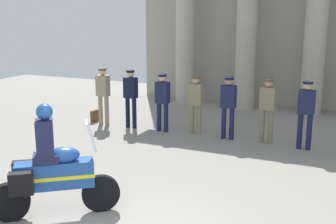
{
  "coord_description": "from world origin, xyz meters",
  "views": [
    {
      "loc": [
        3.0,
        -4.16,
        3.23
      ],
      "look_at": [
        -0.55,
        3.67,
        1.26
      ],
      "focal_mm": 45.0,
      "sensor_mm": 36.0,
      "label": 1
    }
  ],
  "objects_px": {
    "officer_in_row_1": "(131,94)",
    "officer_in_row_5": "(267,106)",
    "officer_in_row_3": "(196,100)",
    "officer_in_row_4": "(228,103)",
    "briefcase_on_ground": "(94,116)",
    "motorcycle_with_rider": "(50,171)",
    "officer_in_row_2": "(162,98)",
    "officer_in_row_0": "(103,92)",
    "officer_in_row_6": "(306,110)"
  },
  "relations": [
    {
      "from": "officer_in_row_1",
      "to": "officer_in_row_5",
      "type": "height_order",
      "value": "officer_in_row_1"
    },
    {
      "from": "officer_in_row_3",
      "to": "officer_in_row_4",
      "type": "xyz_separation_m",
      "value": [
        0.96,
        -0.12,
        0.03
      ]
    },
    {
      "from": "officer_in_row_4",
      "to": "briefcase_on_ground",
      "type": "height_order",
      "value": "officer_in_row_4"
    },
    {
      "from": "officer_in_row_3",
      "to": "motorcycle_with_rider",
      "type": "height_order",
      "value": "motorcycle_with_rider"
    },
    {
      "from": "officer_in_row_1",
      "to": "officer_in_row_2",
      "type": "distance_m",
      "value": 1.02
    },
    {
      "from": "officer_in_row_0",
      "to": "officer_in_row_5",
      "type": "xyz_separation_m",
      "value": [
        4.87,
        0.12,
        -0.02
      ]
    },
    {
      "from": "officer_in_row_6",
      "to": "motorcycle_with_rider",
      "type": "bearing_deg",
      "value": 62.61
    },
    {
      "from": "officer_in_row_0",
      "to": "officer_in_row_1",
      "type": "distance_m",
      "value": 0.93
    },
    {
      "from": "officer_in_row_4",
      "to": "officer_in_row_3",
      "type": "bearing_deg",
      "value": -2.82
    },
    {
      "from": "briefcase_on_ground",
      "to": "officer_in_row_2",
      "type": "bearing_deg",
      "value": -3.97
    },
    {
      "from": "officer_in_row_1",
      "to": "officer_in_row_2",
      "type": "bearing_deg",
      "value": -175.44
    },
    {
      "from": "officer_in_row_1",
      "to": "officer_in_row_3",
      "type": "height_order",
      "value": "officer_in_row_1"
    },
    {
      "from": "officer_in_row_0",
      "to": "briefcase_on_ground",
      "type": "height_order",
      "value": "officer_in_row_0"
    },
    {
      "from": "motorcycle_with_rider",
      "to": "briefcase_on_ground",
      "type": "height_order",
      "value": "motorcycle_with_rider"
    },
    {
      "from": "officer_in_row_1",
      "to": "motorcycle_with_rider",
      "type": "bearing_deg",
      "value": 110.14
    },
    {
      "from": "officer_in_row_6",
      "to": "motorcycle_with_rider",
      "type": "height_order",
      "value": "motorcycle_with_rider"
    },
    {
      "from": "officer_in_row_5",
      "to": "officer_in_row_4",
      "type": "bearing_deg",
      "value": 7.1
    },
    {
      "from": "officer_in_row_5",
      "to": "motorcycle_with_rider",
      "type": "relative_size",
      "value": 0.89
    },
    {
      "from": "officer_in_row_5",
      "to": "officer_in_row_6",
      "type": "bearing_deg",
      "value": 176.08
    },
    {
      "from": "officer_in_row_0",
      "to": "motorcycle_with_rider",
      "type": "xyz_separation_m",
      "value": [
        2.51,
        -5.45,
        -0.22
      ]
    },
    {
      "from": "officer_in_row_2",
      "to": "officer_in_row_3",
      "type": "bearing_deg",
      "value": -167.09
    },
    {
      "from": "officer_in_row_6",
      "to": "motorcycle_with_rider",
      "type": "relative_size",
      "value": 0.9
    },
    {
      "from": "officer_in_row_1",
      "to": "officer_in_row_3",
      "type": "bearing_deg",
      "value": -171.4
    },
    {
      "from": "officer_in_row_2",
      "to": "officer_in_row_5",
      "type": "xyz_separation_m",
      "value": [
        2.92,
        0.09,
        0.03
      ]
    },
    {
      "from": "officer_in_row_5",
      "to": "motorcycle_with_rider",
      "type": "bearing_deg",
      "value": 71.08
    },
    {
      "from": "officer_in_row_0",
      "to": "officer_in_row_6",
      "type": "bearing_deg",
      "value": -176.1
    },
    {
      "from": "officer_in_row_5",
      "to": "officer_in_row_6",
      "type": "relative_size",
      "value": 0.99
    },
    {
      "from": "officer_in_row_0",
      "to": "officer_in_row_1",
      "type": "bearing_deg",
      "value": -174.39
    },
    {
      "from": "officer_in_row_3",
      "to": "briefcase_on_ground",
      "type": "bearing_deg",
      "value": 3.66
    },
    {
      "from": "officer_in_row_3",
      "to": "officer_in_row_1",
      "type": "bearing_deg",
      "value": 8.6
    },
    {
      "from": "officer_in_row_1",
      "to": "officer_in_row_6",
      "type": "bearing_deg",
      "value": -176.42
    },
    {
      "from": "officer_in_row_3",
      "to": "officer_in_row_6",
      "type": "relative_size",
      "value": 0.96
    },
    {
      "from": "officer_in_row_5",
      "to": "officer_in_row_3",
      "type": "bearing_deg",
      "value": 2.25
    },
    {
      "from": "officer_in_row_5",
      "to": "briefcase_on_ground",
      "type": "distance_m",
      "value": 5.41
    },
    {
      "from": "officer_in_row_0",
      "to": "officer_in_row_1",
      "type": "relative_size",
      "value": 1.01
    },
    {
      "from": "officer_in_row_0",
      "to": "motorcycle_with_rider",
      "type": "relative_size",
      "value": 0.91
    },
    {
      "from": "officer_in_row_5",
      "to": "briefcase_on_ground",
      "type": "height_order",
      "value": "officer_in_row_5"
    },
    {
      "from": "officer_in_row_1",
      "to": "briefcase_on_ground",
      "type": "bearing_deg",
      "value": -3.18
    },
    {
      "from": "officer_in_row_2",
      "to": "motorcycle_with_rider",
      "type": "distance_m",
      "value": 5.51
    },
    {
      "from": "officer_in_row_3",
      "to": "motorcycle_with_rider",
      "type": "distance_m",
      "value": 5.65
    },
    {
      "from": "officer_in_row_6",
      "to": "officer_in_row_0",
      "type": "bearing_deg",
      "value": 3.9
    },
    {
      "from": "officer_in_row_0",
      "to": "motorcycle_with_rider",
      "type": "bearing_deg",
      "value": 118.78
    },
    {
      "from": "officer_in_row_4",
      "to": "officer_in_row_5",
      "type": "xyz_separation_m",
      "value": [
        1.01,
        0.05,
        0.01
      ]
    },
    {
      "from": "officer_in_row_4",
      "to": "officer_in_row_0",
      "type": "bearing_deg",
      "value": 5.02
    },
    {
      "from": "officer_in_row_1",
      "to": "officer_in_row_4",
      "type": "relative_size",
      "value": 1.02
    },
    {
      "from": "officer_in_row_0",
      "to": "officer_in_row_4",
      "type": "xyz_separation_m",
      "value": [
        3.86,
        0.07,
        -0.03
      ]
    },
    {
      "from": "officer_in_row_2",
      "to": "briefcase_on_ground",
      "type": "height_order",
      "value": "officer_in_row_2"
    },
    {
      "from": "officer_in_row_0",
      "to": "officer_in_row_2",
      "type": "bearing_deg",
      "value": -174.94
    },
    {
      "from": "motorcycle_with_rider",
      "to": "officer_in_row_0",
      "type": "bearing_deg",
      "value": 76.63
    },
    {
      "from": "officer_in_row_0",
      "to": "briefcase_on_ground",
      "type": "bearing_deg",
      "value": -18.99
    }
  ]
}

